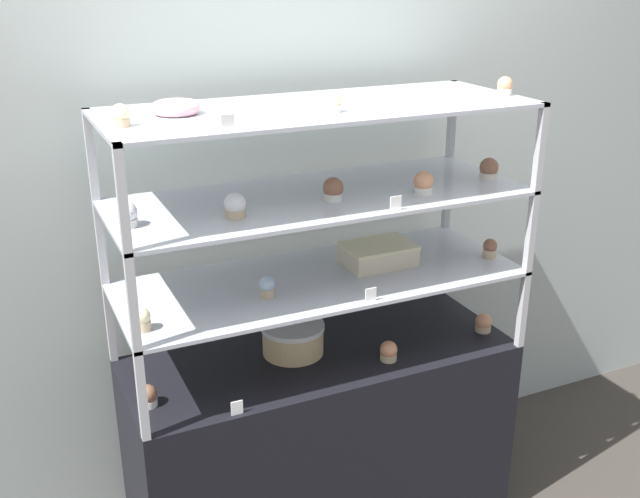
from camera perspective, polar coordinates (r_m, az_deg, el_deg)
back_wall at (r=2.68m, az=-3.59°, el=6.93°), size 8.00×0.05×2.60m
display_base at (r=2.74m, az=0.00°, el=-14.46°), size 1.31×0.51×0.72m
display_riser_lower at (r=2.44m, az=0.00°, el=-2.49°), size 1.31×0.51×0.28m
display_riser_middle at (r=2.34m, az=0.00°, el=3.77°), size 1.31×0.51×0.28m
display_riser_upper at (r=2.27m, az=0.00°, el=10.49°), size 1.31×0.51×0.28m
layer_cake_centerpiece at (r=2.53m, az=-2.07°, el=-6.82°), size 0.21×0.21×0.11m
sheet_cake_frosted at (r=2.53m, az=4.43°, el=-0.37°), size 0.24×0.17×0.07m
cupcake_0 at (r=2.32m, az=-13.01°, el=-10.87°), size 0.06×0.06×0.07m
cupcake_1 at (r=2.50m, az=5.25°, el=-7.78°), size 0.06×0.06×0.07m
cupcake_2 at (r=2.74m, az=12.34°, el=-5.53°), size 0.06×0.06×0.07m
price_tag_0 at (r=2.24m, az=-6.35°, el=-11.94°), size 0.04×0.00×0.04m
cupcake_3 at (r=2.13m, az=-13.41°, el=-5.25°), size 0.05×0.05×0.07m
cupcake_4 at (r=2.28m, az=-4.05°, el=-2.91°), size 0.05×0.05×0.07m
cupcake_5 at (r=2.64m, az=12.82°, el=0.05°), size 0.05×0.05×0.07m
price_tag_1 at (r=2.25m, az=3.89°, el=-3.51°), size 0.04×0.00×0.04m
cupcake_6 at (r=2.11m, az=-14.56°, el=2.52°), size 0.06×0.06×0.07m
cupcake_7 at (r=2.13m, az=-6.49°, el=3.28°), size 0.06×0.06×0.07m
cupcake_8 at (r=2.27m, az=1.01°, el=4.54°), size 0.06×0.06×0.07m
cupcake_9 at (r=2.36m, az=7.89°, el=4.99°), size 0.06×0.06×0.07m
cupcake_10 at (r=2.56m, az=12.74°, el=5.95°), size 0.06×0.06×0.07m
price_tag_2 at (r=2.19m, az=5.79°, el=3.48°), size 0.04×0.00×0.04m
cupcake_11 at (r=2.03m, az=-14.95°, el=9.78°), size 0.05×0.05×0.06m
cupcake_12 at (r=2.16m, az=1.01°, el=11.12°), size 0.05×0.05×0.06m
cupcake_13 at (r=2.51m, az=13.90°, el=11.94°), size 0.05×0.05×0.06m
price_tag_3 at (r=1.92m, az=-7.05°, el=9.51°), size 0.04×0.00×0.04m
donut_glazed at (r=2.17m, az=-10.93°, el=10.54°), size 0.14×0.14×0.04m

